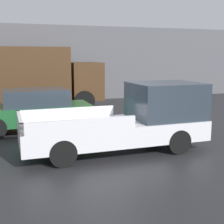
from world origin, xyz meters
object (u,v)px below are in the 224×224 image
object	(u,v)px
newspaper_box	(81,92)
pickup_truck	(133,119)
car	(34,110)
delivery_truck	(25,77)

from	to	relation	value
newspaper_box	pickup_truck	bearing A→B (deg)	-94.92
car	delivery_truck	distance (m)	4.67
pickup_truck	delivery_truck	size ratio (longest dim) A/B	0.75
pickup_truck	car	xyz separation A→B (m)	(-2.64, 3.45, -0.12)
pickup_truck	newspaper_box	bearing A→B (deg)	85.08
car	newspaper_box	size ratio (longest dim) A/B	3.91
pickup_truck	newspaper_box	size ratio (longest dim) A/B	4.96
delivery_truck	newspaper_box	distance (m)	4.72
pickup_truck	newspaper_box	world-z (taller)	pickup_truck
newspaper_box	car	bearing A→B (deg)	-115.85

